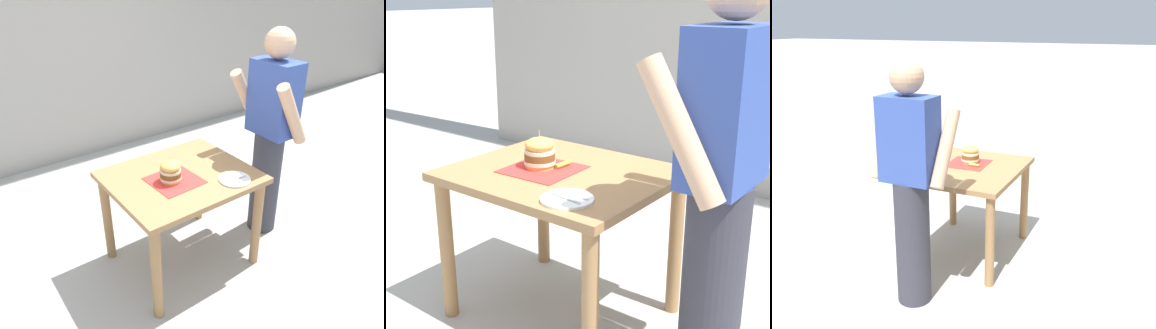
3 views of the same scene
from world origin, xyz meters
The scene contains 7 objects.
ground_plane centered at (0.00, 0.00, 0.00)m, with size 80.00×80.00×0.00m, color #ADAAA3.
patio_table centered at (0.00, 0.00, 0.63)m, with size 0.83×0.99×0.76m.
serving_paper centered at (0.04, -0.08, 0.77)m, with size 0.33×0.33×0.00m, color red.
sandwich centered at (0.03, -0.10, 0.84)m, with size 0.15×0.15×0.18m.
pickle_spear centered at (-0.04, -0.02, 0.78)m, with size 0.02×0.02×0.09m, color #8EA83D.
side_plate_with_forks centered at (0.28, 0.26, 0.77)m, with size 0.22×0.22×0.02m.
diner_across_table centered at (0.07, 0.81, 0.88)m, with size 0.55×0.35×1.69m.
Camera 3 is at (-1.39, 3.21, 1.90)m, focal length 42.00 mm.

